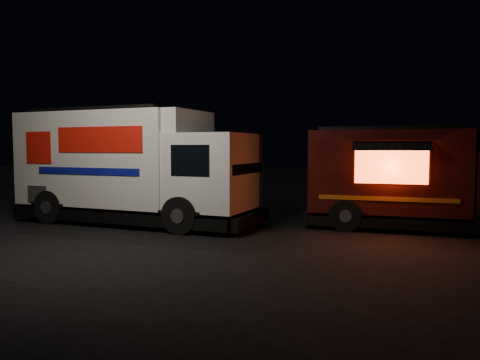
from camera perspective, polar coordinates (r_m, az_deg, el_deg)
name	(u,v)px	position (r m, az deg, el deg)	size (l,w,h in m)	color
ground	(194,229)	(13.45, -5.58, -5.98)	(80.00, 80.00, 0.00)	black
white_truck	(137,166)	(14.72, -12.46, 1.70)	(7.77, 2.65, 3.52)	silver
red_truck	(418,178)	(14.19, 20.89, 0.21)	(6.25, 2.30, 2.91)	#3C110B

